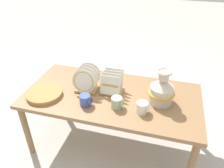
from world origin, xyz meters
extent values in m
plane|color=#B2ADA3|center=(0.00, 0.00, 0.00)|extent=(14.00, 14.00, 0.00)
cube|color=olive|center=(0.00, 0.00, 0.58)|extent=(1.54, 0.77, 0.03)
cylinder|color=olive|center=(-0.72, -0.33, 0.28)|extent=(0.06, 0.06, 0.56)
cylinder|color=olive|center=(0.72, -0.33, 0.28)|extent=(0.06, 0.06, 0.56)
cylinder|color=olive|center=(-0.72, 0.33, 0.28)|extent=(0.06, 0.06, 0.56)
cylinder|color=olive|center=(0.72, 0.33, 0.28)|extent=(0.06, 0.06, 0.56)
cylinder|color=beige|center=(0.42, 0.01, 0.67)|extent=(0.20, 0.20, 0.15)
cone|color=beige|center=(0.42, 0.01, 0.78)|extent=(0.20, 0.20, 0.07)
cylinder|color=beige|center=(0.42, 0.01, 0.85)|extent=(0.08, 0.08, 0.07)
torus|color=beige|center=(0.42, 0.01, 0.89)|extent=(0.12, 0.12, 0.02)
torus|color=gold|center=(0.42, 0.01, 0.69)|extent=(0.22, 0.22, 0.02)
cube|color=tan|center=(-0.24, 0.01, 0.61)|extent=(0.19, 0.16, 0.02)
cylinder|color=tan|center=(-0.30, 0.07, 0.66)|extent=(0.01, 0.01, 0.08)
cylinder|color=tan|center=(-0.17, 0.07, 0.66)|extent=(0.01, 0.01, 0.08)
cylinder|color=silver|center=(-0.24, -0.06, 0.73)|extent=(0.21, 0.06, 0.21)
torus|color=gold|center=(-0.24, -0.06, 0.73)|extent=(0.18, 0.06, 0.18)
cylinder|color=silver|center=(-0.24, -0.01, 0.73)|extent=(0.21, 0.06, 0.21)
cylinder|color=silver|center=(-0.24, 0.03, 0.73)|extent=(0.21, 0.06, 0.21)
cylinder|color=silver|center=(-0.24, 0.08, 0.73)|extent=(0.21, 0.06, 0.21)
cube|color=tan|center=(-0.01, 0.04, 0.61)|extent=(0.19, 0.16, 0.02)
cylinder|color=tan|center=(-0.08, 0.10, 0.66)|extent=(0.01, 0.01, 0.08)
cylinder|color=tan|center=(0.06, 0.10, 0.66)|extent=(0.01, 0.01, 0.08)
cube|color=silver|center=(-0.01, -0.03, 0.71)|extent=(0.17, 0.05, 0.17)
cube|color=silver|center=(-0.01, 0.02, 0.71)|extent=(0.17, 0.05, 0.17)
cube|color=silver|center=(-0.01, 0.06, 0.71)|extent=(0.17, 0.05, 0.17)
cube|color=silver|center=(-0.01, 0.11, 0.71)|extent=(0.17, 0.05, 0.17)
cube|color=gold|center=(-0.01, -0.03, 0.71)|extent=(0.14, 0.01, 0.02)
cylinder|color=#AD7F47|center=(-0.57, -0.17, 0.60)|extent=(0.31, 0.31, 0.01)
cylinder|color=#AD7F47|center=(-0.57, -0.17, 0.61)|extent=(0.31, 0.31, 0.01)
cylinder|color=#AD7F47|center=(-0.57, -0.17, 0.62)|extent=(0.31, 0.31, 0.01)
cylinder|color=#AD7F47|center=(-0.57, -0.17, 0.63)|extent=(0.31, 0.31, 0.01)
cylinder|color=#9EB28E|center=(0.08, -0.16, 0.64)|extent=(0.09, 0.09, 0.09)
torus|color=#9EB28E|center=(0.13, -0.16, 0.65)|extent=(0.02, 0.08, 0.08)
cylinder|color=silver|center=(0.29, -0.17, 0.64)|extent=(0.09, 0.09, 0.09)
torus|color=silver|center=(0.34, -0.17, 0.65)|extent=(0.02, 0.08, 0.08)
cylinder|color=#42569E|center=(-0.17, -0.20, 0.64)|extent=(0.09, 0.09, 0.09)
torus|color=#42569E|center=(-0.13, -0.20, 0.65)|extent=(0.02, 0.08, 0.08)
camera|label=1|loc=(0.42, -1.52, 1.73)|focal=35.00mm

